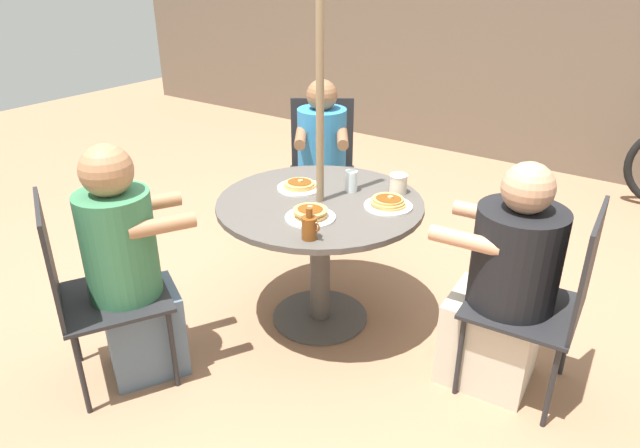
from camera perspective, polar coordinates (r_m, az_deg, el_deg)
ground_plane at (r=3.27m, az=-0.00°, el=-9.29°), size 12.00×12.00×0.00m
back_fence at (r=5.70m, az=19.75°, el=15.06°), size 10.00×0.06×1.92m
patio_table at (r=2.97m, az=-0.00°, el=-0.18°), size 1.06×1.06×0.72m
umbrella_pole at (r=2.78m, az=-0.00°, el=9.80°), size 0.04×0.04×2.22m
patio_chair_north at (r=2.67m, az=21.94°, el=-6.67°), size 0.50×0.50×0.94m
diner_north at (r=2.71m, az=17.93°, el=-6.30°), size 0.55×0.41×1.11m
patio_chair_east at (r=4.06m, az=0.20°, el=6.34°), size 0.65×0.65×0.94m
diner_east at (r=3.89m, az=0.18°, el=5.35°), size 0.54×0.58×1.13m
patio_chair_south at (r=2.75m, az=-22.24°, el=-5.72°), size 0.63×0.63×0.94m
diner_south at (r=2.75m, az=-18.50°, el=-4.77°), size 0.49×0.54×1.16m
pancake_plate_a at (r=2.71m, az=-0.97°, el=0.97°), size 0.24×0.24×0.06m
pancake_plate_b at (r=3.06m, az=-2.05°, el=3.84°), size 0.24×0.24×0.05m
pancake_plate_c at (r=2.85m, az=6.83°, el=2.08°), size 0.24×0.24×0.06m
syrup_bottle at (r=2.51m, az=-1.05°, el=-0.29°), size 0.09×0.07×0.15m
coffee_cup at (r=3.02m, az=7.84°, el=4.02°), size 0.09×0.09×0.10m
drinking_glass_a at (r=3.02m, az=3.13°, el=4.31°), size 0.07×0.07×0.11m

